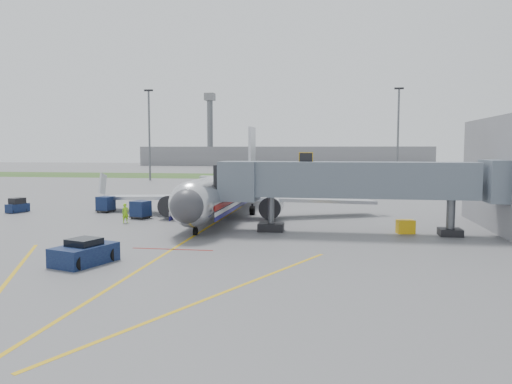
# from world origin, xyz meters

# --- Properties ---
(ground) EXTENTS (400.00, 400.00, 0.00)m
(ground) POSITION_xyz_m (0.00, 0.00, 0.00)
(ground) COLOR #565659
(ground) RESTS_ON ground
(grass_strip) EXTENTS (300.00, 25.00, 0.01)m
(grass_strip) POSITION_xyz_m (0.00, 90.00, 0.01)
(grass_strip) COLOR #2D4C1E
(grass_strip) RESTS_ON ground
(apron_markings) EXTENTS (21.52, 50.00, 0.01)m
(apron_markings) POSITION_xyz_m (0.00, -7.40, 0.00)
(apron_markings) COLOR gold
(apron_markings) RESTS_ON ground
(airliner) EXTENTS (32.10, 35.67, 10.25)m
(airliner) POSITION_xyz_m (0.00, 15.25, 2.65)
(airliner) COLOR silver
(airliner) RESTS_ON ground
(jet_bridge) EXTENTS (25.30, 4.00, 6.90)m
(jet_bridge) POSITION_xyz_m (12.86, 5.00, 4.47)
(jet_bridge) COLOR slate
(jet_bridge) RESTS_ON ground
(light_mast_left) EXTENTS (2.00, 0.44, 20.40)m
(light_mast_left) POSITION_xyz_m (-30.00, 70.00, 10.78)
(light_mast_left) COLOR #595B60
(light_mast_left) RESTS_ON ground
(light_mast_right) EXTENTS (2.00, 0.44, 20.40)m
(light_mast_right) POSITION_xyz_m (25.00, 75.00, 10.78)
(light_mast_right) COLOR #595B60
(light_mast_right) RESTS_ON ground
(distant_terminal) EXTENTS (120.00, 14.00, 8.00)m
(distant_terminal) POSITION_xyz_m (-10.00, 170.00, 4.00)
(distant_terminal) COLOR slate
(distant_terminal) RESTS_ON ground
(control_tower) EXTENTS (4.00, 4.00, 30.00)m
(control_tower) POSITION_xyz_m (-40.00, 165.00, 17.33)
(control_tower) COLOR #595B60
(control_tower) RESTS_ON ground
(pushback_tug) EXTENTS (3.45, 4.41, 1.61)m
(pushback_tug) POSITION_xyz_m (-4.00, -9.19, 0.67)
(pushback_tug) COLOR #0C1136
(pushback_tug) RESTS_ON ground
(baggage_tug) EXTENTS (1.89, 2.63, 1.65)m
(baggage_tug) POSITION_xyz_m (-24.01, 13.22, 0.73)
(baggage_tug) COLOR #0C1136
(baggage_tug) RESTS_ON ground
(baggage_cart_a) EXTENTS (2.10, 2.10, 1.81)m
(baggage_cart_a) POSITION_xyz_m (-8.35, 10.77, 0.92)
(baggage_cart_a) COLOR #0C1136
(baggage_cart_a) RESTS_ON ground
(baggage_cart_b) EXTENTS (1.95, 1.95, 1.78)m
(baggage_cart_b) POSITION_xyz_m (-14.28, 15.08, 0.91)
(baggage_cart_b) COLOR #0C1136
(baggage_cart_b) RESTS_ON ground
(baggage_cart_c) EXTENTS (1.82, 1.82, 1.75)m
(baggage_cart_c) POSITION_xyz_m (-6.94, 16.35, 0.89)
(baggage_cart_c) COLOR #0C1136
(baggage_cart_c) RESTS_ON ground
(belt_loader) EXTENTS (2.28, 4.45, 2.10)m
(belt_loader) POSITION_xyz_m (-2.49, 14.50, 0.52)
(belt_loader) COLOR #0C1136
(belt_loader) RESTS_ON ground
(ground_power_cart) EXTENTS (1.60, 1.23, 1.15)m
(ground_power_cart) POSITION_xyz_m (17.50, 5.62, 0.57)
(ground_power_cart) COLOR #EBAF0D
(ground_power_cart) RESTS_ON ground
(ramp_worker) EXTENTS (0.82, 0.82, 1.92)m
(ramp_worker) POSITION_xyz_m (-8.57, 7.49, 0.96)
(ramp_worker) COLOR #87D519
(ramp_worker) RESTS_ON ground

